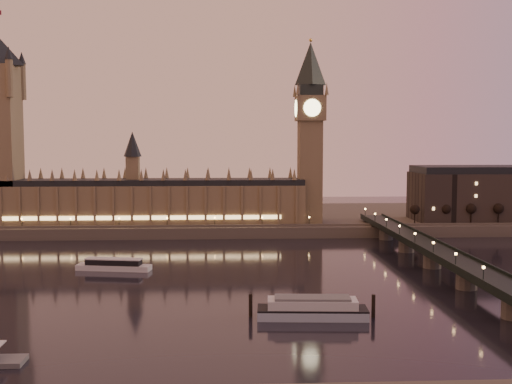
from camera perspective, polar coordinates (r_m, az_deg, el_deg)
ground at (r=247.48m, az=-4.02°, el=-7.83°), size 700.00×700.00×0.00m
far_embankment at (r=410.43m, az=0.63°, el=-2.37°), size 560.00×130.00×6.00m
palace_of_westminster at (r=366.72m, az=-9.95°, el=-0.35°), size 180.00×26.62×52.00m
big_ben at (r=365.93m, az=4.84°, el=6.31°), size 17.68×17.68×104.00m
westminster_bridge at (r=261.04m, az=16.63°, el=-6.12°), size 13.20×260.00×15.30m
bare_tree_0 at (r=368.67m, az=14.04°, el=-1.61°), size 5.27×5.27×10.72m
bare_tree_1 at (r=373.39m, az=16.28°, el=-1.58°), size 5.27×5.27×10.72m
bare_tree_2 at (r=378.65m, az=18.46°, el=-1.54°), size 5.27×5.27×10.72m
bare_tree_3 at (r=384.46m, az=20.58°, el=-1.51°), size 5.27×5.27×10.72m
cruise_boat_a at (r=271.33m, az=-12.53°, el=-6.35°), size 31.35×11.95×4.90m
moored_barge at (r=196.47m, az=5.03°, el=-10.28°), size 38.10×11.62×7.00m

